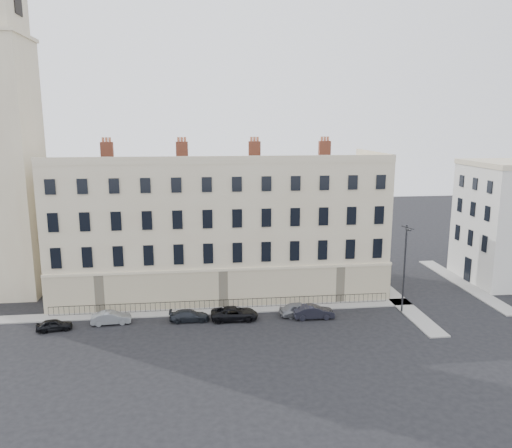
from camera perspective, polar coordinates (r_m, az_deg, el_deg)
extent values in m
plane|color=black|center=(48.42, 3.94, -11.69)|extent=(160.00, 160.00, 0.00)
cube|color=#C8B694|center=(56.91, -4.17, -0.21)|extent=(36.00, 12.00, 15.00)
cube|color=#BFB08F|center=(52.51, -3.76, -7.45)|extent=(36.10, 0.18, 4.00)
cube|color=#BFB08F|center=(61.78, 12.96, -4.79)|extent=(0.18, 12.10, 4.00)
cube|color=#C8B694|center=(50.01, -3.97, 7.31)|extent=(36.00, 0.35, 0.80)
cube|color=#C8B694|center=(59.40, 13.34, 7.70)|extent=(0.35, 12.00, 0.80)
cube|color=brown|center=(56.53, -16.66, 7.96)|extent=(1.30, 0.70, 2.00)
cube|color=brown|center=(55.76, -8.45, 8.27)|extent=(1.30, 0.70, 2.00)
cube|color=brown|center=(56.13, -0.18, 8.41)|extent=(1.30, 0.70, 2.00)
cube|color=brown|center=(57.61, 7.84, 8.39)|extent=(1.30, 0.70, 2.00)
cube|color=silver|center=(67.42, 27.11, -0.05)|extent=(10.00, 10.00, 14.00)
cube|color=gray|center=(52.27, -8.12, -9.91)|extent=(48.00, 2.00, 0.12)
cube|color=gray|center=(59.13, 15.03, -7.62)|extent=(2.00, 24.00, 0.12)
cube|color=gray|center=(65.10, 22.62, -6.35)|extent=(2.00, 20.00, 0.12)
cube|color=black|center=(52.35, -3.71, -8.65)|extent=(35.00, 0.04, 0.04)
cube|color=black|center=(52.67, -3.70, -9.57)|extent=(35.00, 0.04, 0.04)
imported|color=black|center=(51.03, -22.06, -10.64)|extent=(3.37, 1.81, 1.09)
imported|color=gray|center=(50.80, -16.22, -10.25)|extent=(3.82, 1.56, 1.23)
imported|color=black|center=(49.91, -7.63, -10.34)|extent=(3.90, 1.63, 1.12)
imported|color=black|center=(49.81, -2.47, -10.18)|extent=(4.67, 2.20, 1.29)
imported|color=slate|center=(50.97, 4.95, -9.66)|extent=(4.15, 2.13, 1.35)
imported|color=black|center=(50.43, 6.60, -9.94)|extent=(4.07, 1.45, 1.34)
cylinder|color=#28292C|center=(52.52, 16.59, -4.98)|extent=(0.18, 0.18, 9.15)
cylinder|color=#28292C|center=(50.68, 16.95, -0.39)|extent=(0.65, 1.66, 0.11)
cube|color=#28292C|center=(49.91, 17.03, -0.64)|extent=(0.37, 0.61, 0.14)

